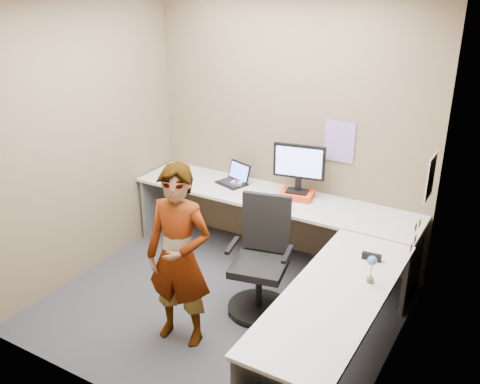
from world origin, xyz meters
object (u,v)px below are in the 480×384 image
Objects in this scene: person at (179,257)px; office_chair at (261,267)px; desk at (285,243)px; monitor at (299,164)px.

office_chair is at bearing 53.85° from person.
desk is 0.30m from office_chair.
desk is at bearing 47.76° from office_chair.
office_chair is 0.85m from person.
person reaches higher than desk.
desk is 0.87m from monitor.
person is (-0.36, -0.69, 0.33)m from office_chair.
monitor reaches higher than desk.
monitor is at bearing 71.53° from person.
person is (-0.28, -1.59, -0.32)m from monitor.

